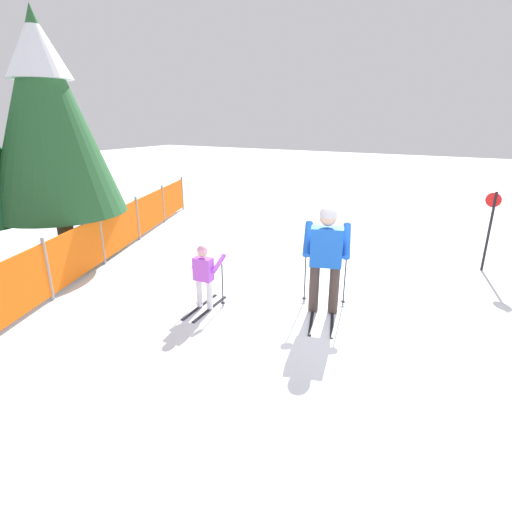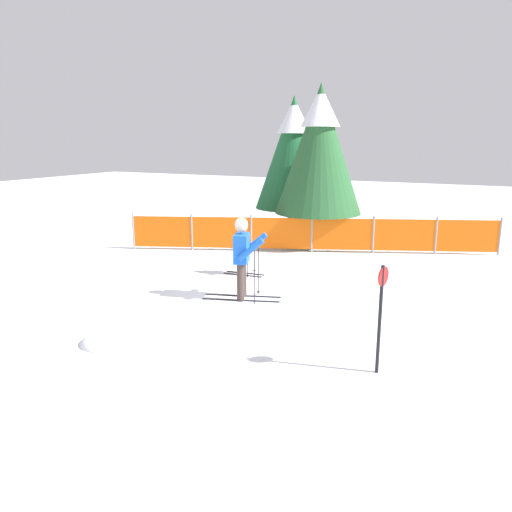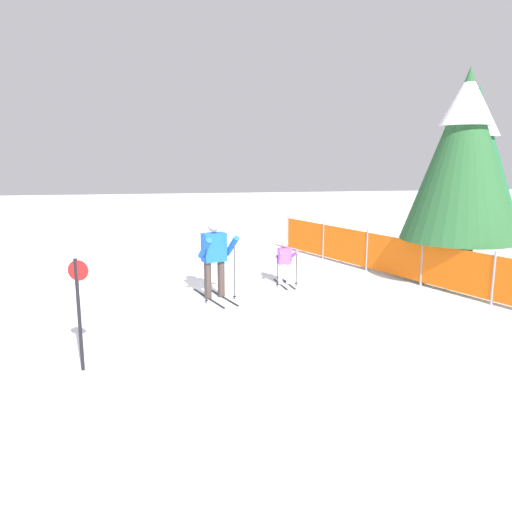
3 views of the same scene
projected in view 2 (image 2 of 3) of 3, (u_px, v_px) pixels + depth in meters
The scene contains 8 objects.
ground_plane at pixel (236, 303), 10.16m from camera, with size 60.00×60.00×0.00m, color white.
skier_adult at pixel (243, 251), 10.18m from camera, with size 1.64×0.92×1.71m.
skier_child at pixel (245, 250), 12.09m from camera, with size 1.01×0.52×1.07m.
safety_fence at pixel (312, 234), 14.53m from camera, with size 9.92×4.02×1.09m.
conifer_far at pixel (320, 147), 14.83m from camera, with size 2.61×2.61×4.85m.
conifer_near at pixel (293, 151), 16.35m from camera, with size 2.48×2.48×4.61m.
trail_marker at pixel (381, 308), 6.93m from camera, with size 0.09×0.28×1.58m.
snow_mound at pixel (106, 344), 8.11m from camera, with size 0.87×0.74×0.35m, color white.
Camera 2 is at (4.65, -8.48, 3.28)m, focal length 35.00 mm.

